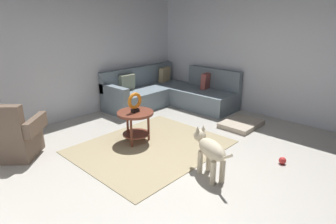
{
  "coord_description": "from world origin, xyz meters",
  "views": [
    {
      "loc": [
        -2.65,
        -2.29,
        2.0
      ],
      "look_at": [
        0.45,
        0.6,
        0.55
      ],
      "focal_mm": 29.57,
      "sensor_mm": 36.0,
      "label": 1
    }
  ],
  "objects_px": {
    "side_table": "(135,119)",
    "torus_sculpture": "(135,102)",
    "sectional_couch": "(169,94)",
    "dog_bed_mat": "(241,124)",
    "dog_toy_ball": "(283,161)",
    "dog": "(210,150)",
    "armchair": "(12,138)"
  },
  "relations": [
    {
      "from": "side_table",
      "to": "torus_sculpture",
      "type": "bearing_deg",
      "value": -91.79
    },
    {
      "from": "dog_bed_mat",
      "to": "dog_toy_ball",
      "type": "xyz_separation_m",
      "value": [
        -0.92,
        -1.17,
        0.01
      ]
    },
    {
      "from": "sectional_couch",
      "to": "dog_bed_mat",
      "type": "relative_size",
      "value": 2.81
    },
    {
      "from": "sectional_couch",
      "to": "dog",
      "type": "bearing_deg",
      "value": -127.4
    },
    {
      "from": "dog_bed_mat",
      "to": "dog",
      "type": "xyz_separation_m",
      "value": [
        -1.9,
        -0.57,
        0.33
      ]
    },
    {
      "from": "sectional_couch",
      "to": "side_table",
      "type": "relative_size",
      "value": 3.75
    },
    {
      "from": "torus_sculpture",
      "to": "dog_toy_ball",
      "type": "height_order",
      "value": "torus_sculpture"
    },
    {
      "from": "armchair",
      "to": "dog_bed_mat",
      "type": "bearing_deg",
      "value": 17.7
    },
    {
      "from": "sectional_couch",
      "to": "torus_sculpture",
      "type": "relative_size",
      "value": 6.9
    },
    {
      "from": "torus_sculpture",
      "to": "dog_bed_mat",
      "type": "bearing_deg",
      "value": -26.69
    },
    {
      "from": "side_table",
      "to": "torus_sculpture",
      "type": "height_order",
      "value": "torus_sculpture"
    },
    {
      "from": "sectional_couch",
      "to": "dog_toy_ball",
      "type": "height_order",
      "value": "sectional_couch"
    },
    {
      "from": "dog_bed_mat",
      "to": "dog_toy_ball",
      "type": "height_order",
      "value": "dog_toy_ball"
    },
    {
      "from": "side_table",
      "to": "dog_bed_mat",
      "type": "relative_size",
      "value": 0.75
    },
    {
      "from": "side_table",
      "to": "dog",
      "type": "height_order",
      "value": "dog"
    },
    {
      "from": "torus_sculpture",
      "to": "dog_bed_mat",
      "type": "height_order",
      "value": "torus_sculpture"
    },
    {
      "from": "dog_toy_ball",
      "to": "armchair",
      "type": "bearing_deg",
      "value": 130.11
    },
    {
      "from": "side_table",
      "to": "dog_bed_mat",
      "type": "bearing_deg",
      "value": -26.69
    },
    {
      "from": "armchair",
      "to": "torus_sculpture",
      "type": "xyz_separation_m",
      "value": [
        1.6,
        -0.92,
        0.39
      ]
    },
    {
      "from": "torus_sculpture",
      "to": "dog_toy_ball",
      "type": "bearing_deg",
      "value": -65.77
    },
    {
      "from": "torus_sculpture",
      "to": "dog",
      "type": "relative_size",
      "value": 0.4
    },
    {
      "from": "dog",
      "to": "torus_sculpture",
      "type": "bearing_deg",
      "value": 110.75
    },
    {
      "from": "torus_sculpture",
      "to": "dog_bed_mat",
      "type": "relative_size",
      "value": 0.41
    },
    {
      "from": "sectional_couch",
      "to": "dog_bed_mat",
      "type": "xyz_separation_m",
      "value": [
        -0.01,
        -1.93,
        -0.25
      ]
    },
    {
      "from": "sectional_couch",
      "to": "armchair",
      "type": "bearing_deg",
      "value": -178.72
    },
    {
      "from": "sectional_couch",
      "to": "dog_toy_ball",
      "type": "xyz_separation_m",
      "value": [
        -0.93,
        -3.1,
        -0.24
      ]
    },
    {
      "from": "dog",
      "to": "side_table",
      "type": "bearing_deg",
      "value": 110.75
    },
    {
      "from": "torus_sculpture",
      "to": "dog",
      "type": "bearing_deg",
      "value": -91.21
    },
    {
      "from": "armchair",
      "to": "torus_sculpture",
      "type": "bearing_deg",
      "value": 16.03
    },
    {
      "from": "sectional_couch",
      "to": "torus_sculpture",
      "type": "height_order",
      "value": "sectional_couch"
    },
    {
      "from": "armchair",
      "to": "dog_toy_ball",
      "type": "relative_size",
      "value": 9.63
    },
    {
      "from": "side_table",
      "to": "torus_sculpture",
      "type": "relative_size",
      "value": 1.84
    }
  ]
}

